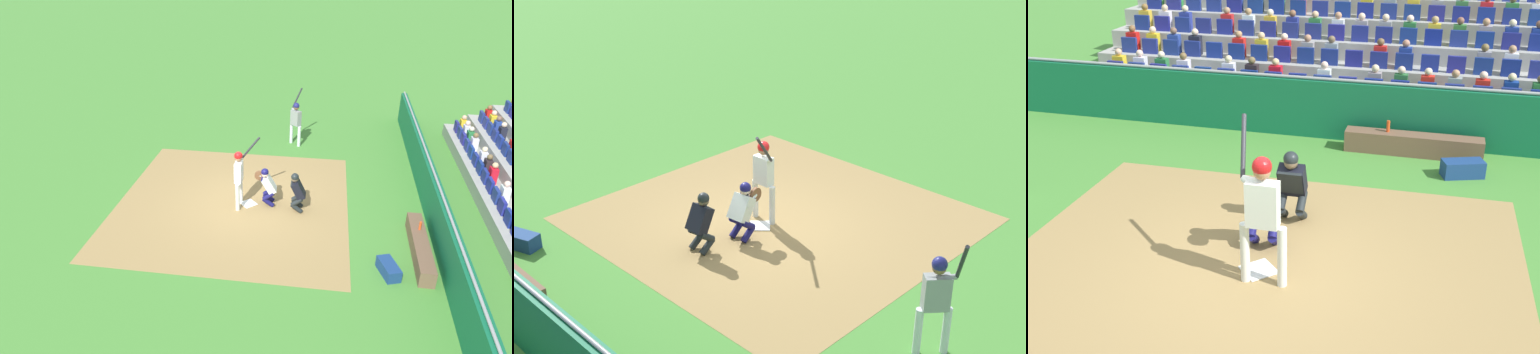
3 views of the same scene
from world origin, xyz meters
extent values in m
plane|color=#448333|center=(0.00, 0.00, 0.00)|extent=(160.00, 160.00, 0.00)
cube|color=#987A4A|center=(0.00, 0.50, 0.00)|extent=(7.57, 7.37, 0.01)
cube|color=white|center=(0.00, 0.00, 0.02)|extent=(0.62, 0.62, 0.02)
cylinder|color=silver|center=(-0.41, 0.26, 0.44)|extent=(0.13, 0.13, 0.89)
cylinder|color=silver|center=(0.10, 0.27, 0.44)|extent=(0.13, 0.13, 0.89)
cube|color=silver|center=(-0.16, 0.26, 1.20)|extent=(0.43, 0.23, 0.63)
sphere|color=#AB7756|center=(-0.16, 0.26, 1.67)|extent=(0.23, 0.23, 0.23)
sphere|color=red|center=(-0.16, 0.26, 1.74)|extent=(0.26, 0.26, 0.26)
cylinder|color=silver|center=(-0.10, 0.24, 1.50)|extent=(0.46, 0.13, 0.14)
cylinder|color=silver|center=(0.07, 0.24, 1.50)|extent=(0.17, 0.14, 0.13)
cylinder|color=#24242A|center=(0.19, -0.05, 1.87)|extent=(0.21, 0.59, 0.72)
sphere|color=black|center=(0.12, 0.22, 1.53)|extent=(0.06, 0.06, 0.06)
cylinder|color=#151454|center=(-0.04, -0.64, 0.15)|extent=(0.18, 0.40, 0.34)
cylinder|color=#151454|center=(-0.04, -0.64, 0.37)|extent=(0.18, 0.39, 0.33)
cylinder|color=#151454|center=(0.27, -0.61, 0.15)|extent=(0.18, 0.40, 0.34)
cylinder|color=#151454|center=(0.27, -0.61, 0.37)|extent=(0.18, 0.39, 0.33)
cube|color=silver|center=(0.12, -0.64, 0.72)|extent=(0.47, 0.52, 0.60)
cube|color=#151454|center=(0.11, -0.53, 0.72)|extent=(0.41, 0.31, 0.43)
sphere|color=beige|center=(0.10, -0.50, 1.07)|extent=(0.22, 0.22, 0.22)
cube|color=black|center=(0.10, -0.50, 1.07)|extent=(0.21, 0.15, 0.19)
sphere|color=#151454|center=(0.10, -0.50, 1.13)|extent=(0.24, 0.24, 0.24)
cylinder|color=brown|center=(0.21, -0.32, 0.95)|extent=(0.10, 0.31, 0.30)
cylinder|color=silver|center=(0.25, -0.49, 0.88)|extent=(0.19, 0.40, 0.22)
cylinder|color=black|center=(-0.25, -1.55, 0.15)|extent=(0.15, 0.39, 0.34)
cylinder|color=black|center=(-0.25, -1.55, 0.37)|extent=(0.15, 0.39, 0.33)
cylinder|color=black|center=(0.07, -1.54, 0.15)|extent=(0.15, 0.39, 0.34)
cylinder|color=black|center=(0.07, -1.54, 0.37)|extent=(0.15, 0.39, 0.33)
cube|color=black|center=(-0.09, -1.57, 0.73)|extent=(0.43, 0.47, 0.60)
cube|color=black|center=(-0.09, -1.46, 0.73)|extent=(0.39, 0.26, 0.44)
sphere|color=brown|center=(-0.09, -1.45, 1.08)|extent=(0.22, 0.22, 0.22)
cube|color=black|center=(-0.09, -1.45, 1.08)|extent=(0.20, 0.13, 0.20)
sphere|color=black|center=(-0.09, -1.45, 1.14)|extent=(0.24, 0.24, 0.24)
cube|color=#105D3B|center=(0.00, -5.54, 0.64)|extent=(17.29, 0.24, 1.28)
cube|color=navy|center=(-2.79, -4.10, 0.16)|extent=(0.85, 0.60, 0.32)
cylinder|color=silver|center=(4.84, -1.16, 0.42)|extent=(0.18, 0.18, 0.84)
cylinder|color=silver|center=(5.14, -0.82, 0.42)|extent=(0.18, 0.18, 0.84)
cube|color=gray|center=(4.99, -0.99, 1.14)|extent=(0.44, 0.46, 0.60)
sphere|color=brown|center=(4.99, -0.99, 1.59)|extent=(0.22, 0.22, 0.22)
sphere|color=navy|center=(4.99, -0.99, 1.65)|extent=(0.24, 0.24, 0.24)
cylinder|color=gray|center=(5.04, -0.97, 1.43)|extent=(0.39, 0.37, 0.14)
cylinder|color=gray|center=(5.15, -0.85, 1.43)|extent=(0.17, 0.14, 0.13)
cylinder|color=#25282D|center=(5.34, -0.99, 1.84)|extent=(0.36, 0.41, 0.80)
sphere|color=black|center=(5.20, -0.82, 1.45)|extent=(0.06, 0.06, 0.06)
camera|label=1|loc=(-12.51, -2.40, 7.61)|focal=32.67mm
camera|label=2|loc=(9.59, -9.12, 7.16)|focal=48.54mm
camera|label=3|loc=(-2.21, 6.85, 4.73)|focal=42.12mm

